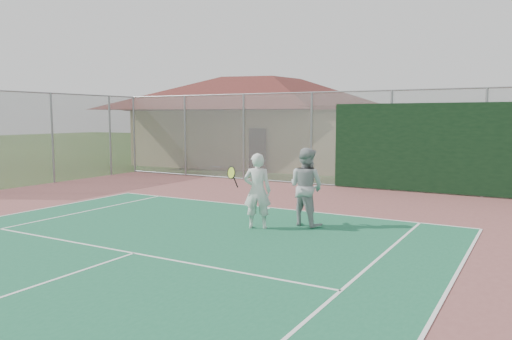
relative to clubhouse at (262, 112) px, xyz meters
The scene contains 6 objects.
back_fence 11.16m from the clubhouse, 36.51° to the right, with size 20.08×0.11×3.53m.
side_fence_left 11.58m from the clubhouse, 106.03° to the right, with size 0.08×9.00×3.50m.
clubhouse is the anchor object (origin of this frame).
bleachers 3.93m from the clubhouse, 120.02° to the right, with size 3.51×2.41×1.20m.
player_white_front 16.27m from the clubhouse, 61.25° to the right, with size 1.06×0.74×1.74m.
player_grey_back 15.97m from the clubhouse, 57.06° to the right, with size 1.03×0.88×1.84m.
Camera 1 is at (6.58, -0.43, 2.58)m, focal length 35.00 mm.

